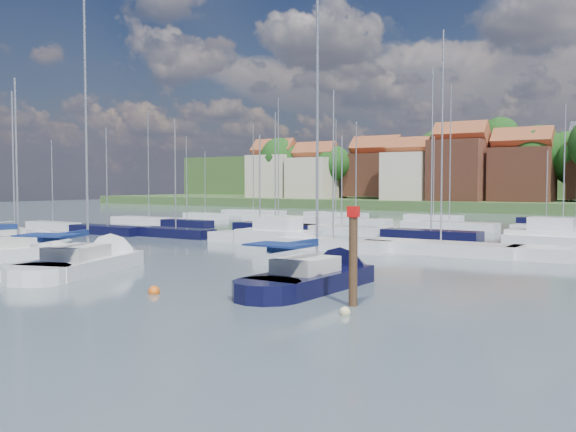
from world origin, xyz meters
The scene contains 12 objects.
ground centered at (0.00, 40.00, 0.00)m, with size 260.00×260.00×0.00m, color #404D57.
sailboat_left centered at (-13.68, 2.62, 0.37)m, with size 4.45×9.68×12.84m.
sailboat_centre centered at (-6.11, 2.30, 0.35)m, with size 7.34×13.24×17.37m.
sailboat_navy centered at (8.31, 4.25, 0.35)m, with size 3.13×11.53×15.94m.
sailboat_far centered at (-21.08, 7.38, 0.34)m, with size 3.69×10.09×13.15m.
tender centered at (-6.04, -3.47, 0.24)m, with size 3.17×2.77×0.63m.
timber_piling centered at (11.93, 0.17, 1.07)m, with size 0.40×0.40×6.35m.
buoy_c centered at (-7.81, -1.09, 0.00)m, with size 0.50×0.50×0.50m, color #D85914.
buoy_d centered at (3.00, -2.24, 0.00)m, with size 0.54×0.54×0.54m, color #D85914.
buoy_e centered at (5.93, 6.91, 0.00)m, with size 0.45×0.45×0.45m, color beige.
buoy_f centered at (12.49, -1.55, 0.00)m, with size 0.43×0.43×0.43m, color beige.
marina_field centered at (1.91, 35.15, 0.43)m, with size 79.62×41.41×15.93m.
Camera 1 is at (24.06, -23.11, 5.07)m, focal length 40.00 mm.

